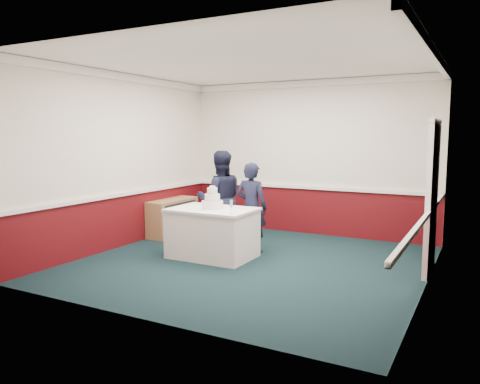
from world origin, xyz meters
The scene contains 9 objects.
ground centered at (0.00, 0.00, 0.00)m, with size 5.00×5.00×0.00m, color black.
room_shell centered at (0.08, 0.61, 1.97)m, with size 5.00×5.00×3.00m.
sideboard centered at (-2.28, 1.12, 0.35)m, with size 0.41×1.20×0.70m.
cake_table centered at (-0.70, 0.03, 0.40)m, with size 1.32×0.92×0.79m.
wedding_cake centered at (-0.70, 0.03, 0.90)m, with size 0.35×0.35×0.36m.
cake_knife centered at (-0.73, -0.17, 0.79)m, with size 0.01×0.22×0.01m, color silver.
champagne_flute centered at (-0.20, -0.25, 0.93)m, with size 0.05×0.05×0.21m.
person_man centered at (-0.97, 0.74, 0.84)m, with size 0.82×0.64×1.68m, color black.
person_woman centered at (-0.31, 0.63, 0.75)m, with size 0.55×0.36×1.51m, color black.
Camera 1 is at (3.13, -6.23, 1.95)m, focal length 35.00 mm.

